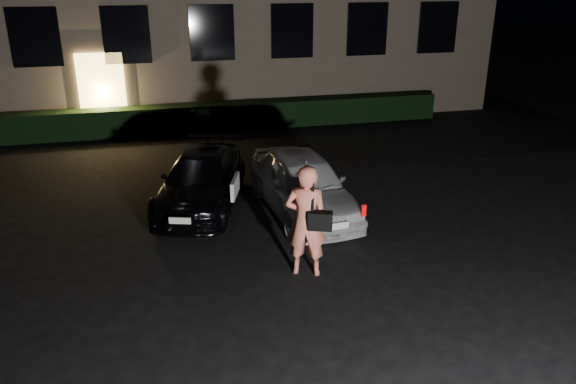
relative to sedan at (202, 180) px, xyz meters
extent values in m
plane|color=black|center=(1.13, -4.27, -0.56)|extent=(80.00, 80.00, 0.00)
cube|color=#FFC35F|center=(-2.37, 6.67, 0.69)|extent=(1.40, 0.10, 2.50)
cube|color=black|center=(-4.07, 6.67, 2.44)|extent=(1.40, 0.10, 1.70)
cube|color=black|center=(-1.47, 6.67, 2.44)|extent=(1.40, 0.10, 1.70)
cube|color=black|center=(1.13, 6.67, 2.44)|extent=(1.40, 0.10, 1.70)
cube|color=black|center=(3.73, 6.67, 2.44)|extent=(1.40, 0.10, 1.70)
cube|color=black|center=(6.33, 6.67, 2.44)|extent=(1.40, 0.10, 1.70)
cube|color=black|center=(8.93, 6.67, 2.44)|extent=(1.40, 0.10, 1.70)
cube|color=black|center=(1.13, 6.23, -0.14)|extent=(15.00, 0.70, 0.85)
imported|color=black|center=(0.00, 0.00, 0.00)|extent=(2.65, 4.17, 1.12)
cube|color=white|center=(0.60, -0.93, 0.13)|extent=(0.31, 0.79, 0.37)
cube|color=silver|center=(-0.60, -1.91, -0.07)|extent=(0.40, 0.16, 0.13)
imported|color=silver|center=(2.02, -0.98, 0.09)|extent=(1.82, 3.91, 1.30)
cube|color=red|center=(1.62, -2.84, 0.15)|extent=(0.08, 0.06, 0.22)
cube|color=red|center=(2.70, -2.76, 0.15)|extent=(0.08, 0.06, 0.22)
cube|color=silver|center=(2.16, -2.85, -0.07)|extent=(0.43, 0.07, 0.13)
imported|color=#E4755D|center=(1.39, -3.50, 0.41)|extent=(0.82, 0.68, 1.94)
cube|color=black|center=(1.56, -3.71, 0.48)|extent=(0.43, 0.30, 0.31)
cube|color=black|center=(1.46, -3.62, 0.92)|extent=(0.06, 0.08, 0.60)
camera|label=1|loc=(-0.93, -11.61, 4.23)|focal=35.00mm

